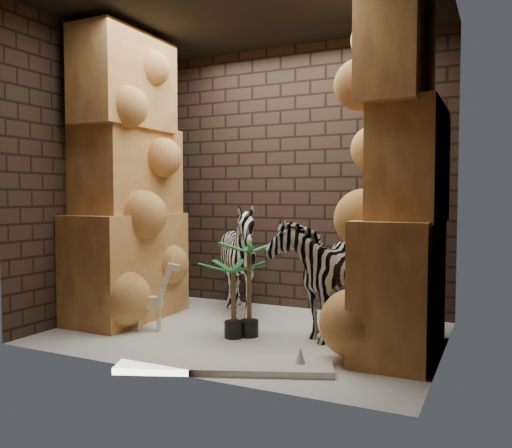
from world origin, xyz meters
The scene contains 14 objects.
floor centered at (0.00, 0.00, 0.00)m, with size 3.50×3.50×0.00m, color beige.
ceiling centered at (0.00, 0.00, 3.00)m, with size 3.50×3.50×0.00m, color black.
wall_back centered at (0.00, 1.25, 1.50)m, with size 3.50×3.50×0.00m, color #302419.
wall_front centered at (0.00, -1.25, 1.50)m, with size 3.50×3.50×0.00m, color #302419.
wall_left centered at (-1.75, 0.00, 1.50)m, with size 3.00×3.00×0.00m, color #302419.
wall_right centered at (1.75, 0.00, 1.50)m, with size 3.00×3.00×0.00m, color #302419.
rock_pillar_left centered at (-1.40, 0.00, 1.50)m, with size 0.68×1.30×3.00m, color #E4A954, non-canonical shape.
rock_pillar_right centered at (1.42, 0.00, 1.50)m, with size 0.58×1.25×3.00m, color #E4A954, non-canonical shape.
zebra_right centered at (0.63, 0.34, 0.64)m, with size 0.59×1.09×1.29m, color white.
zebra_left centered at (-0.37, 0.59, 0.54)m, with size 0.96×1.19×1.08m, color white.
giraffe_toy centered at (-0.87, -0.33, 0.35)m, with size 0.36×0.12×0.70m, color beige, non-canonical shape.
palm_front centered at (0.09, -0.10, 0.44)m, with size 0.36×0.36×0.88m, color #296E38, non-canonical shape.
palm_back centered at (-0.02, -0.20, 0.35)m, with size 0.36×0.36×0.71m, color #296E38, non-canonical shape.
surfboard centered at (0.32, -0.98, 0.03)m, with size 1.59×0.39×0.05m, color white.
Camera 1 is at (2.18, -4.31, 1.28)m, focal length 36.40 mm.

